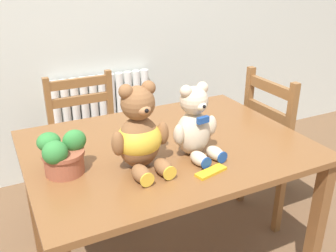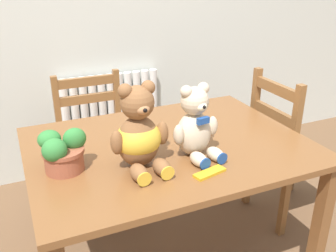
{
  "view_description": "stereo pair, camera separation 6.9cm",
  "coord_description": "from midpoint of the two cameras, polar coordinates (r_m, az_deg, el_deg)",
  "views": [
    {
      "loc": [
        -0.71,
        -0.95,
        1.54
      ],
      "look_at": [
        -0.06,
        0.35,
        0.91
      ],
      "focal_mm": 40.0,
      "sensor_mm": 36.0,
      "label": 1
    },
    {
      "loc": [
        -0.65,
        -0.98,
        1.54
      ],
      "look_at": [
        -0.06,
        0.35,
        0.91
      ],
      "focal_mm": 40.0,
      "sensor_mm": 36.0,
      "label": 2
    }
  ],
  "objects": [
    {
      "name": "radiator",
      "position": [
        2.99,
        -10.25,
        -0.16
      ],
      "size": [
        0.77,
        0.1,
        0.78
      ],
      "color": "white",
      "rests_on": "ground_plane"
    },
    {
      "name": "wooden_chair_side",
      "position": [
        2.47,
        16.04,
        -3.17
      ],
      "size": [
        0.43,
        0.41,
        0.96
      ],
      "rotation": [
        0.0,
        0.0,
        -1.57
      ],
      "color": "brown",
      "rests_on": "ground_plane"
    },
    {
      "name": "teddy_bear_left",
      "position": [
        1.53,
        -5.62,
        -1.37
      ],
      "size": [
        0.26,
        0.27,
        0.37
      ],
      "rotation": [
        0.0,
        0.0,
        3.2
      ],
      "color": "brown",
      "rests_on": "dining_table"
    },
    {
      "name": "potted_plant",
      "position": [
        1.57,
        -17.11,
        -4.16
      ],
      "size": [
        0.19,
        0.18,
        0.18
      ],
      "color": "#9E5138",
      "rests_on": "dining_table"
    },
    {
      "name": "teddy_bear_right",
      "position": [
        1.63,
        2.91,
        0.12
      ],
      "size": [
        0.23,
        0.24,
        0.33
      ],
      "rotation": [
        0.0,
        0.0,
        3.27
      ],
      "color": "beige",
      "rests_on": "dining_table"
    },
    {
      "name": "chocolate_bar",
      "position": [
        1.54,
        5.28,
        -6.96
      ],
      "size": [
        0.15,
        0.08,
        0.01
      ],
      "primitive_type": "cube",
      "rotation": [
        0.0,
        0.0,
        0.22
      ],
      "color": "gold",
      "rests_on": "dining_table"
    },
    {
      "name": "wall_back",
      "position": [
        2.81,
        -13.2,
        18.1
      ],
      "size": [
        8.0,
        0.04,
        2.6
      ],
      "primitive_type": "cube",
      "color": "silver",
      "rests_on": "ground_plane"
    },
    {
      "name": "wooden_chair_behind",
      "position": [
        2.55,
        -12.67,
        -2.08
      ],
      "size": [
        0.45,
        0.45,
        0.87
      ],
      "rotation": [
        0.0,
        0.0,
        3.14
      ],
      "color": "brown",
      "rests_on": "ground_plane"
    },
    {
      "name": "dining_table",
      "position": [
        1.82,
        -1.26,
        -5.39
      ],
      "size": [
        1.3,
        0.97,
        0.75
      ],
      "color": "brown",
      "rests_on": "ground_plane"
    }
  ]
}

